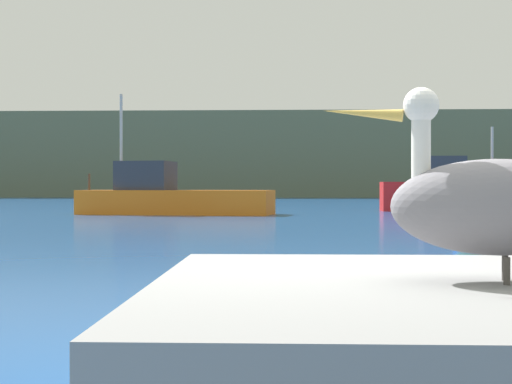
{
  "coord_description": "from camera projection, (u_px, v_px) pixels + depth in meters",
  "views": [
    {
      "loc": [
        -0.41,
        -4.41,
        1.16
      ],
      "look_at": [
        -1.03,
        11.95,
        1.04
      ],
      "focal_mm": 52.4,
      "sensor_mm": 36.0,
      "label": 1
    }
  ],
  "objects": [
    {
      "name": "mooring_buoy",
      "position": [
        471.0,
        231.0,
        14.22
      ],
      "size": [
        0.62,
        0.62,
        0.62
      ],
      "primitive_type": "sphere",
      "color": "yellow",
      "rests_on": "ground"
    },
    {
      "name": "hillside_backdrop",
      "position": [
        288.0,
        157.0,
        83.84
      ],
      "size": [
        140.0,
        15.67,
        8.97
      ],
      "primitive_type": "cube",
      "color": "#5B664C",
      "rests_on": "ground"
    },
    {
      "name": "fishing_boat_red",
      "position": [
        449.0,
        191.0,
        35.06
      ],
      "size": [
        6.46,
        1.83,
        3.96
      ],
      "rotation": [
        0.0,
        0.0,
        -0.02
      ],
      "color": "red",
      "rests_on": "ground"
    },
    {
      "name": "ground_plane",
      "position": [
        353.0,
        383.0,
        4.4
      ],
      "size": [
        260.0,
        260.0,
        0.0
      ],
      "primitive_type": "plane",
      "color": "#194C93"
    },
    {
      "name": "pelican",
      "position": [
        491.0,
        203.0,
        3.41
      ],
      "size": [
        1.3,
        0.68,
        0.9
      ],
      "rotation": [
        0.0,
        0.0,
        2.9
      ],
      "color": "slate",
      "rests_on": "pier_dock"
    },
    {
      "name": "pier_dock",
      "position": [
        495.0,
        361.0,
        3.41
      ],
      "size": [
        3.14,
        2.73,
        0.73
      ],
      "primitive_type": "cube",
      "color": "gray",
      "rests_on": "ground"
    },
    {
      "name": "fishing_boat_orange",
      "position": [
        170.0,
        197.0,
        31.01
      ],
      "size": [
        8.25,
        3.52,
        5.05
      ],
      "rotation": [
        0.0,
        0.0,
        2.99
      ],
      "color": "orange",
      "rests_on": "ground"
    }
  ]
}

